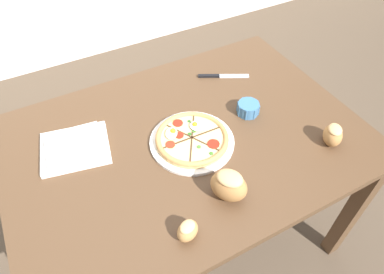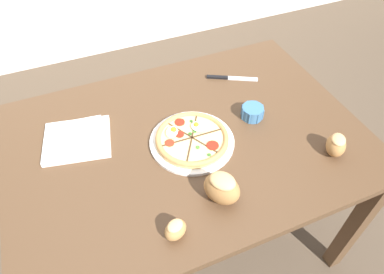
% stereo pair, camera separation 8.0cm
% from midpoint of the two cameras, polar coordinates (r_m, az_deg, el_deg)
% --- Properties ---
extents(ground_plane, '(12.00, 12.00, 0.00)m').
position_cam_midpoint_polar(ground_plane, '(1.89, 0.69, -15.76)').
color(ground_plane, brown).
extents(dining_table, '(1.31, 0.92, 0.75)m').
position_cam_midpoint_polar(dining_table, '(1.34, 0.93, -2.99)').
color(dining_table, '#513823').
rests_on(dining_table, ground_plane).
extents(pizza, '(0.31, 0.31, 0.05)m').
position_cam_midpoint_polar(pizza, '(1.24, 1.82, -0.41)').
color(pizza, white).
rests_on(pizza, dining_table).
extents(ramekin_bowl, '(0.09, 0.09, 0.05)m').
position_cam_midpoint_polar(ramekin_bowl, '(1.36, 11.70, 4.06)').
color(ramekin_bowl, teal).
rests_on(ramekin_bowl, dining_table).
extents(napkin_folded, '(0.27, 0.24, 0.04)m').
position_cam_midpoint_polar(napkin_folded, '(1.30, -16.97, -0.34)').
color(napkin_folded, white).
rests_on(napkin_folded, dining_table).
extents(bread_piece_near, '(0.14, 0.15, 0.11)m').
position_cam_midpoint_polar(bread_piece_near, '(1.07, 7.14, -8.49)').
color(bread_piece_near, '#A3703D').
rests_on(bread_piece_near, dining_table).
extents(bread_piece_mid, '(0.11, 0.11, 0.08)m').
position_cam_midpoint_polar(bread_piece_mid, '(1.31, 24.53, -1.24)').
color(bread_piece_mid, '#A3703D').
rests_on(bread_piece_mid, dining_table).
extents(bread_piece_far, '(0.09, 0.08, 0.06)m').
position_cam_midpoint_polar(bread_piece_far, '(1.02, -0.45, -15.24)').
color(bread_piece_far, '#B27F47').
rests_on(bread_piece_far, dining_table).
extents(knife_main, '(0.21, 0.12, 0.01)m').
position_cam_midpoint_polar(knife_main, '(1.55, 8.07, 9.66)').
color(knife_main, silver).
rests_on(knife_main, dining_table).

